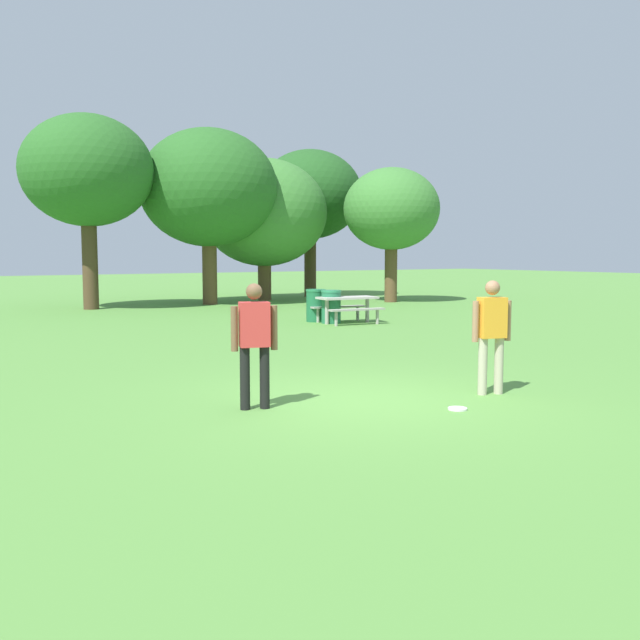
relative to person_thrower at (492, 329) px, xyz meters
name	(u,v)px	position (x,y,z in m)	size (l,w,h in m)	color
ground_plane	(358,401)	(-1.87, 0.66, -0.94)	(120.00, 120.00, 0.00)	#568E3D
person_thrower	(492,329)	(0.00, 0.00, 0.00)	(0.59, 0.32, 1.64)	#B7AD93
person_catcher	(254,337)	(-3.31, 0.95, 0.00)	(0.59, 0.32, 1.64)	black
frisbee	(458,409)	(-1.11, -0.50, -0.93)	(0.25, 0.25, 0.03)	white
picnic_table_near	(347,304)	(4.11, 9.58, -0.38)	(1.85, 1.60, 0.77)	#B2ADA3
trash_can_beside_table	(316,305)	(3.60, 10.50, -0.46)	(0.59, 0.59, 0.96)	#1E663D
trash_can_further_along	(331,307)	(3.73, 9.86, -0.46)	(0.59, 0.59, 0.96)	#237047
tree_tall_left	(87,172)	(-0.81, 18.77, 3.97)	(4.66, 4.66, 6.94)	#4C3823
tree_broad_center	(208,188)	(3.81, 18.72, 3.60)	(5.39, 5.39, 6.86)	brown
tree_far_right	(264,213)	(6.80, 19.75, 2.80)	(5.38, 5.38, 6.04)	brown
tree_slender_mid	(310,195)	(9.78, 20.84, 3.75)	(4.80, 4.80, 6.76)	#4C3823
tree_back_left	(392,210)	(10.72, 15.98, 2.86)	(3.96, 3.96, 5.52)	brown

